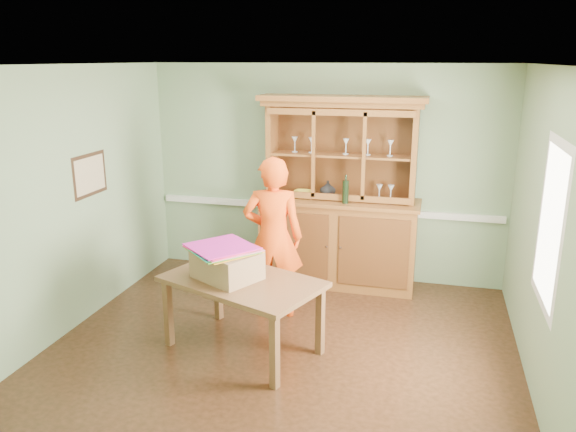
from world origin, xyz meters
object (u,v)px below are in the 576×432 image
(dining_table, at_px, (242,288))
(person, at_px, (273,238))
(china_hutch, at_px, (339,221))
(cardboard_box, at_px, (227,265))

(dining_table, bearing_deg, person, 106.70)
(china_hutch, bearing_deg, dining_table, -107.33)
(dining_table, relative_size, person, 0.95)
(china_hutch, relative_size, cardboard_box, 4.07)
(dining_table, distance_m, person, 0.88)
(china_hutch, relative_size, person, 1.31)
(china_hutch, xyz_separation_m, dining_table, (-0.60, -1.92, -0.17))
(cardboard_box, height_order, person, person)
(china_hutch, xyz_separation_m, person, (-0.53, -1.08, 0.07))
(china_hutch, bearing_deg, person, -116.43)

